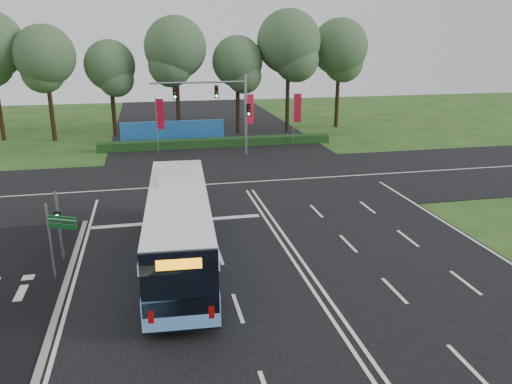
{
  "coord_description": "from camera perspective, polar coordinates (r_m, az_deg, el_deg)",
  "views": [
    {
      "loc": [
        -6.2,
        -21.86,
        10.16
      ],
      "look_at": [
        -1.07,
        2.0,
        2.47
      ],
      "focal_mm": 35.0,
      "sensor_mm": 36.0,
      "label": 1
    }
  ],
  "objects": [
    {
      "name": "road_cross",
      "position": [
        35.88,
        -1.69,
        1.08
      ],
      "size": [
        120.0,
        14.0,
        0.05
      ],
      "primitive_type": "cube",
      "color": "black",
      "rests_on": "ground"
    },
    {
      "name": "city_bus",
      "position": [
        22.97,
        -8.77,
        -3.91
      ],
      "size": [
        3.43,
        12.98,
        3.69
      ],
      "rotation": [
        0.0,
        0.0,
        -0.06
      ],
      "color": "#65A0EB",
      "rests_on": "ground"
    },
    {
      "name": "traffic_light_gantry",
      "position": [
        43.19,
        -3.57,
        10.15
      ],
      "size": [
        8.41,
        0.28,
        7.0
      ],
      "color": "gray",
      "rests_on": "ground"
    },
    {
      "name": "ground",
      "position": [
        24.89,
        3.4,
        -6.63
      ],
      "size": [
        120.0,
        120.0,
        0.0
      ],
      "primitive_type": "plane",
      "color": "#284717",
      "rests_on": "ground"
    },
    {
      "name": "eucalyptus_row",
      "position": [
        53.44,
        -8.78,
        15.76
      ],
      "size": [
        42.06,
        8.29,
        12.85
      ],
      "color": "black",
      "rests_on": "ground"
    },
    {
      "name": "banner_flag_right",
      "position": [
        47.98,
        4.64,
        9.16
      ],
      "size": [
        0.73,
        0.2,
        5.03
      ],
      "rotation": [
        0.0,
        0.0,
        -0.21
      ],
      "color": "gray",
      "rests_on": "ground"
    },
    {
      "name": "banner_flag_left",
      "position": [
        45.12,
        -10.99,
        8.34
      ],
      "size": [
        0.7,
        0.28,
        4.98
      ],
      "rotation": [
        0.0,
        0.0,
        -0.33
      ],
      "color": "gray",
      "rests_on": "ground"
    },
    {
      "name": "banner_flag_mid",
      "position": [
        46.49,
        -0.78,
        9.03
      ],
      "size": [
        0.74,
        0.25,
        5.14
      ],
      "rotation": [
        0.0,
        0.0,
        0.27
      ],
      "color": "gray",
      "rests_on": "ground"
    },
    {
      "name": "pedestrian_signal",
      "position": [
        24.73,
        -21.6,
        -3.43
      ],
      "size": [
        0.28,
        0.42,
        3.39
      ],
      "rotation": [
        0.0,
        0.0,
        0.05
      ],
      "color": "gray",
      "rests_on": "ground"
    },
    {
      "name": "hedge",
      "position": [
        47.78,
        -4.45,
        5.65
      ],
      "size": [
        22.0,
        1.2,
        0.8
      ],
      "primitive_type": "cube",
      "color": "#163A15",
      "rests_on": "ground"
    },
    {
      "name": "blue_hoarding",
      "position": [
        49.74,
        -9.47,
        6.76
      ],
      "size": [
        10.0,
        0.3,
        2.2
      ],
      "primitive_type": "cube",
      "color": "#1E5DA6",
      "rests_on": "ground"
    },
    {
      "name": "kerb_strip",
      "position": [
        21.75,
        -21.41,
        -11.5
      ],
      "size": [
        0.25,
        18.0,
        0.12
      ],
      "primitive_type": "cube",
      "color": "gray",
      "rests_on": "ground"
    },
    {
      "name": "street_sign",
      "position": [
        22.51,
        -21.88,
        -4.4
      ],
      "size": [
        1.27,
        0.63,
        3.52
      ],
      "rotation": [
        0.0,
        0.0,
        -0.43
      ],
      "color": "gray",
      "rests_on": "ground"
    },
    {
      "name": "road_main",
      "position": [
        24.88,
        3.4,
        -6.59
      ],
      "size": [
        20.0,
        120.0,
        0.04
      ],
      "primitive_type": "cube",
      "color": "black",
      "rests_on": "ground"
    }
  ]
}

